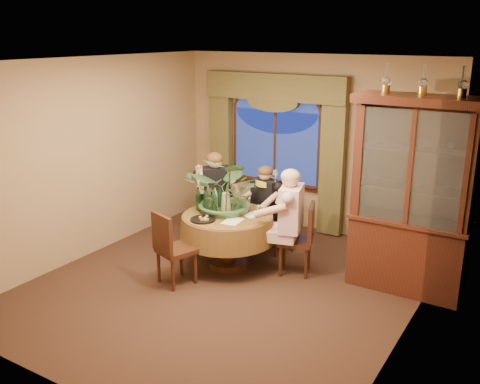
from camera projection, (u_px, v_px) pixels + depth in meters
The scene contains 36 objects.
floor at pixel (226, 285), 6.86m from camera, with size 5.00×5.00×0.00m, color black.
wall_back at pixel (311, 144), 8.49m from camera, with size 4.50×4.50×0.00m, color #91714F.
wall_right at pixel (414, 211), 5.32m from camera, with size 5.00×5.00×0.00m, color #91714F.
ceiling at pixel (224, 61), 6.05m from camera, with size 5.00×5.00×0.00m, color white.
window at pixel (275, 147), 8.76m from camera, with size 1.62×0.10×1.32m, color navy, non-canonical shape.
arched_transom at pixel (276, 99), 8.54m from camera, with size 1.60×0.06×0.44m, color navy, non-canonical shape.
drapery_left at pixel (221, 148), 9.28m from camera, with size 0.38×0.14×2.32m, color #4D4624.
drapery_right at pixel (333, 163), 8.24m from camera, with size 0.38×0.14×2.32m, color #4D4624.
swag_valance at pixel (274, 87), 8.42m from camera, with size 2.45×0.16×0.42m, color #4D4624, non-canonical shape.
dining_table at pixel (228, 240), 7.31m from camera, with size 1.31×1.31×0.75m, color brown.
china_cabinet at pixel (412, 197), 6.42m from camera, with size 1.49×0.59×2.42m, color #37140D.
oil_lamp_left at pixel (386, 79), 6.24m from camera, with size 0.11×0.11×0.34m, color #A5722D, non-canonical shape.
oil_lamp_center at pixel (423, 80), 6.02m from camera, with size 0.11×0.11×0.34m, color #A5722D, non-canonical shape.
oil_lamp_right at pixel (463, 82), 5.81m from camera, with size 0.11×0.11×0.34m, color #A5722D, non-canonical shape.
chair_right at pixel (295, 239), 7.09m from camera, with size 0.42×0.42×0.96m, color black.
chair_back_right at pixel (276, 220), 7.82m from camera, with size 0.42×0.42×0.96m, color black.
chair_back at pixel (214, 213), 8.08m from camera, with size 0.42×0.42×0.96m, color black.
chair_front_left at pixel (176, 248), 6.79m from camera, with size 0.42×0.42×0.96m, color black.
person_pink at pixel (291, 223), 6.98m from camera, with size 0.52×0.48×1.45m, color beige, non-canonical shape.
person_back at pixel (215, 199), 7.97m from camera, with size 0.52×0.47×1.44m, color black, non-canonical shape.
person_scarf at pixel (266, 208), 7.81m from camera, with size 0.46×0.42×1.28m, color black, non-canonical shape.
stoneware_vase at pixel (226, 202), 7.29m from camera, with size 0.14×0.14×0.26m, color tan, non-canonical shape.
centerpiece_plant at pixel (228, 164), 7.14m from camera, with size 1.09×1.21×0.94m, color #385933.
olive_bowl at pixel (227, 214), 7.14m from camera, with size 0.16×0.16×0.05m, color #455B2B.
cheese_platter at pixel (203, 219), 6.98m from camera, with size 0.33×0.33×0.02m, color black.
wine_bottle_0 at pixel (206, 199), 7.31m from camera, with size 0.07×0.07×0.33m, color black.
wine_bottle_1 at pixel (215, 199), 7.33m from camera, with size 0.07×0.07×0.33m, color tan.
wine_bottle_2 at pixel (208, 197), 7.41m from camera, with size 0.07×0.07×0.33m, color tan.
wine_bottle_3 at pixel (219, 197), 7.41m from camera, with size 0.07×0.07×0.33m, color black.
wine_bottle_4 at pixel (214, 203), 7.17m from camera, with size 0.07×0.07×0.33m, color black.
wine_bottle_5 at pixel (198, 199), 7.33m from camera, with size 0.07×0.07×0.33m, color black.
tasting_paper_0 at pixel (233, 221), 6.94m from camera, with size 0.21×0.30×0.00m, color white.
tasting_paper_1 at pixel (255, 214), 7.20m from camera, with size 0.21×0.30×0.00m, color white.
wine_glass_person_pink at pixel (258, 211), 7.07m from camera, with size 0.07×0.07×0.18m, color silver, non-canonical shape.
wine_glass_person_back at pixel (220, 199), 7.58m from camera, with size 0.07×0.07×0.18m, color silver, non-canonical shape.
wine_glass_person_scarf at pixel (249, 201), 7.49m from camera, with size 0.07×0.07×0.18m, color silver, non-canonical shape.
Camera 1 is at (3.41, -5.21, 3.12)m, focal length 40.00 mm.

